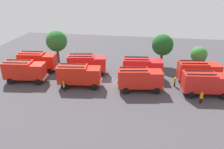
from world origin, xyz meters
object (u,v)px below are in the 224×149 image
(fire_truck_1, at_px, (79,75))
(tree_0, at_px, (57,41))
(traffic_cone_0, at_px, (118,81))
(fire_truck_6, at_px, (142,67))
(fire_truck_4, at_px, (37,61))
(tree_2, at_px, (199,55))
(firefighter_2, at_px, (64,86))
(fire_truck_7, at_px, (199,71))
(fire_truck_3, at_px, (206,83))
(firefighter_3, at_px, (175,81))
(fire_truck_5, at_px, (87,63))
(fire_truck_0, at_px, (24,70))
(firefighter_1, at_px, (144,68))
(firefighter_0, at_px, (201,97))
(fire_truck_2, at_px, (140,78))
(tree_1, at_px, (163,45))

(fire_truck_1, xyz_separation_m, tree_0, (-8.03, 10.83, 2.45))
(traffic_cone_0, bearing_deg, fire_truck_6, 36.66)
(fire_truck_4, relative_size, tree_2, 1.53)
(fire_truck_4, height_order, tree_0, tree_0)
(firefighter_2, distance_m, traffic_cone_0, 9.31)
(fire_truck_7, xyz_separation_m, traffic_cone_0, (-13.62, -2.65, -1.81))
(fire_truck_3, height_order, firefighter_3, fire_truck_3)
(firefighter_2, bearing_deg, fire_truck_7, -8.98)
(fire_truck_5, height_order, fire_truck_7, same)
(fire_truck_4, distance_m, fire_truck_6, 20.09)
(tree_2, bearing_deg, fire_truck_3, -94.37)
(fire_truck_1, bearing_deg, tree_2, 21.23)
(fire_truck_0, xyz_separation_m, firefighter_1, (20.45, 7.58, -1.24))
(fire_truck_5, xyz_separation_m, firefighter_3, (15.94, -2.75, -1.22))
(fire_truck_6, xyz_separation_m, firefighter_3, (5.65, -2.58, -1.22))
(fire_truck_4, height_order, firefighter_3, fire_truck_4)
(fire_truck_3, bearing_deg, fire_truck_5, 160.04)
(firefighter_1, bearing_deg, fire_truck_7, 67.76)
(fire_truck_1, xyz_separation_m, fire_truck_4, (-9.92, 5.17, 0.00))
(fire_truck_5, height_order, firefighter_3, fire_truck_5)
(fire_truck_3, distance_m, tree_0, 30.13)
(fire_truck_0, distance_m, tree_0, 10.97)
(fire_truck_7, relative_size, firefighter_0, 4.23)
(fire_truck_2, distance_m, tree_1, 12.69)
(fire_truck_0, height_order, fire_truck_1, same)
(fire_truck_4, xyz_separation_m, firefighter_2, (7.94, -7.26, -1.17))
(fire_truck_3, height_order, fire_truck_7, same)
(fire_truck_4, distance_m, firefighter_1, 20.68)
(fire_truck_0, relative_size, firefighter_1, 4.53)
(fire_truck_2, distance_m, traffic_cone_0, 4.66)
(fire_truck_4, relative_size, tree_0, 1.08)
(firefighter_2, height_order, tree_0, tree_0)
(firefighter_0, relative_size, firefighter_2, 1.01)
(firefighter_0, bearing_deg, fire_truck_4, 73.59)
(firefighter_3, bearing_deg, fire_truck_5, 20.40)
(fire_truck_2, distance_m, firefighter_1, 7.89)
(firefighter_3, bearing_deg, fire_truck_7, -120.11)
(fire_truck_3, height_order, fire_truck_4, same)
(tree_2, distance_m, traffic_cone_0, 17.13)
(tree_0, bearing_deg, fire_truck_1, -53.45)
(fire_truck_5, height_order, traffic_cone_0, fire_truck_5)
(fire_truck_1, distance_m, firefighter_1, 13.23)
(firefighter_0, bearing_deg, fire_truck_1, 80.99)
(fire_truck_2, xyz_separation_m, fire_truck_7, (9.88, 4.76, 0.00))
(firefighter_1, xyz_separation_m, firefighter_3, (5.28, -5.32, 0.02))
(fire_truck_4, xyz_separation_m, tree_0, (1.88, 5.66, 2.45))
(fire_truck_2, height_order, fire_truck_4, same)
(tree_2, bearing_deg, fire_truck_1, -152.86)
(fire_truck_1, height_order, fire_truck_7, same)
(fire_truck_7, bearing_deg, firefighter_3, -158.16)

